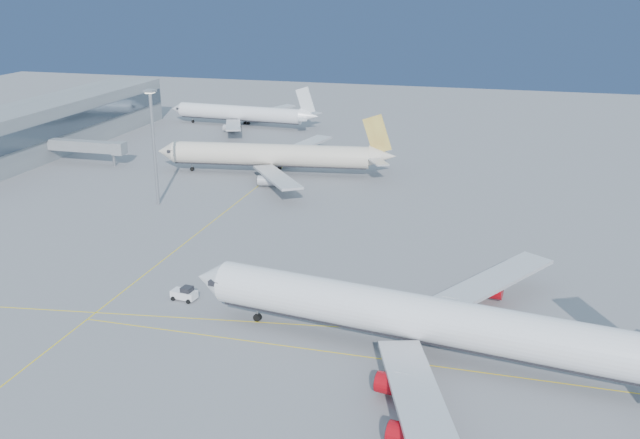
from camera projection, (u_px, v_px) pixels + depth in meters
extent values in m
plane|color=slate|center=(359.00, 311.00, 113.29)|extent=(500.00, 500.00, 0.00)
cube|color=gray|center=(50.00, 126.00, 217.15)|extent=(18.00, 110.00, 15.00)
cube|color=#3F4C59|center=(76.00, 122.00, 214.38)|extent=(0.40, 107.80, 5.00)
cube|color=gray|center=(84.00, 146.00, 201.04)|extent=(22.00, 3.00, 3.00)
cylinder|color=gray|center=(114.00, 157.00, 199.63)|extent=(0.70, 0.70, 5.20)
cube|color=gray|center=(119.00, 148.00, 198.30)|extent=(3.20, 3.60, 3.40)
cube|color=yellow|center=(372.00, 358.00, 99.25)|extent=(90.00, 0.18, 0.02)
cube|color=yellow|center=(350.00, 328.00, 107.80)|extent=(118.86, 16.88, 0.02)
cube|color=yellow|center=(204.00, 228.00, 150.65)|extent=(0.18, 140.00, 0.02)
cylinder|color=white|center=(416.00, 317.00, 98.67)|extent=(61.50, 14.98, 6.34)
cone|color=white|center=(212.00, 279.00, 111.09)|extent=(5.77, 6.98, 6.34)
cube|color=black|center=(223.00, 277.00, 110.09)|extent=(2.59, 6.21, 0.77)
cube|color=#B7B7BC|center=(419.00, 403.00, 81.72)|extent=(15.07, 31.90, 0.60)
cube|color=#B7B7BC|center=(481.00, 286.00, 112.57)|extent=(22.46, 29.39, 0.60)
cylinder|color=gray|center=(257.00, 310.00, 109.34)|extent=(0.26, 0.26, 2.51)
cylinder|color=black|center=(258.00, 317.00, 109.74)|extent=(1.30, 0.93, 1.20)
cylinder|color=gray|center=(414.00, 358.00, 95.59)|extent=(0.35, 0.35, 2.51)
cylinder|color=black|center=(413.00, 366.00, 96.00)|extent=(1.33, 1.14, 1.20)
cylinder|color=gray|center=(431.00, 329.00, 103.38)|extent=(0.35, 0.35, 2.51)
cylinder|color=black|center=(431.00, 337.00, 103.79)|extent=(1.33, 1.14, 1.20)
cylinder|color=#9C060F|center=(397.00, 385.00, 89.00)|extent=(5.58, 3.45, 2.73)
cylinder|color=#9C060F|center=(411.00, 437.00, 78.99)|extent=(5.58, 3.45, 2.73)
cylinder|color=#9C060F|center=(444.00, 308.00, 109.93)|extent=(5.58, 3.45, 2.73)
cylinder|color=#9C060F|center=(486.00, 289.00, 116.45)|extent=(5.58, 3.45, 2.73)
cylinder|color=beige|center=(270.00, 155.00, 190.93)|extent=(53.46, 12.84, 5.83)
cone|color=beige|center=(166.00, 151.00, 194.54)|extent=(5.33, 6.39, 5.83)
cone|color=beige|center=(382.00, 156.00, 186.95)|extent=(7.83, 6.44, 5.54)
cube|color=black|center=(173.00, 149.00, 194.10)|extent=(2.36, 5.70, 0.72)
cube|color=#B7B7BC|center=(277.00, 177.00, 175.75)|extent=(20.24, 26.75, 0.56)
cube|color=#B7B7BC|center=(298.00, 148.00, 205.90)|extent=(14.01, 28.82, 0.56)
cube|color=#D6BD50|center=(377.00, 134.00, 185.31)|extent=(7.85, 1.50, 10.82)
cylinder|color=gray|center=(192.00, 165.00, 194.79)|extent=(0.25, 0.25, 2.35)
cylinder|color=black|center=(192.00, 169.00, 195.17)|extent=(1.21, 0.86, 1.12)
cylinder|color=gray|center=(271.00, 172.00, 188.05)|extent=(0.33, 0.33, 2.35)
cylinder|color=black|center=(271.00, 176.00, 188.43)|extent=(1.24, 1.06, 1.12)
cylinder|color=gray|center=(277.00, 164.00, 195.82)|extent=(0.33, 0.33, 2.35)
cylinder|color=black|center=(277.00, 168.00, 196.20)|extent=(1.24, 1.06, 1.12)
cylinder|color=#B7B7BC|center=(268.00, 181.00, 179.42)|extent=(5.20, 3.18, 2.56)
cylinder|color=#B7B7BC|center=(286.00, 156.00, 204.20)|extent=(5.20, 3.18, 2.56)
cylinder|color=white|center=(240.00, 113.00, 253.00)|extent=(46.58, 8.44, 5.19)
cone|color=white|center=(177.00, 109.00, 260.88)|extent=(4.52, 5.47, 5.19)
cone|color=white|center=(309.00, 116.00, 244.57)|extent=(6.82, 5.37, 4.93)
cube|color=black|center=(181.00, 108.00, 260.15)|extent=(1.83, 5.02, 0.65)
cube|color=#B7B7BC|center=(233.00, 125.00, 239.56)|extent=(13.78, 24.99, 0.51)
cube|color=#B7B7BC|center=(266.00, 111.00, 264.70)|extent=(16.66, 24.04, 0.51)
cube|color=silver|center=(305.00, 101.00, 243.35)|extent=(7.14, 0.92, 9.80)
cylinder|color=gray|center=(193.00, 118.00, 259.95)|extent=(0.22, 0.22, 2.13)
cylinder|color=black|center=(193.00, 121.00, 260.30)|extent=(1.06, 0.72, 1.02)
cylinder|color=gray|center=(238.00, 124.00, 250.41)|extent=(0.30, 0.30, 2.13)
cylinder|color=black|center=(238.00, 127.00, 250.76)|extent=(1.08, 0.90, 1.02)
cylinder|color=gray|center=(247.00, 120.00, 257.04)|extent=(0.30, 0.30, 2.13)
cylinder|color=black|center=(247.00, 123.00, 257.38)|extent=(1.08, 0.90, 1.02)
cylinder|color=#B7B7BC|center=(230.00, 128.00, 243.17)|extent=(4.60, 2.62, 2.32)
cylinder|color=#B7B7BC|center=(257.00, 116.00, 263.84)|extent=(4.60, 2.62, 2.32)
cube|color=white|center=(184.00, 294.00, 116.94)|extent=(4.41, 2.61, 1.25)
cube|color=black|center=(187.00, 290.00, 116.40)|extent=(1.89, 1.97, 0.94)
cylinder|color=black|center=(173.00, 299.00, 116.70)|extent=(0.77, 0.46, 0.73)
cylinder|color=black|center=(180.00, 293.00, 118.61)|extent=(0.77, 0.46, 0.73)
cylinder|color=black|center=(188.00, 302.00, 115.63)|extent=(0.77, 0.46, 0.73)
cylinder|color=black|center=(196.00, 296.00, 117.54)|extent=(0.77, 0.46, 0.73)
cylinder|color=gray|center=(154.00, 149.00, 162.32)|extent=(0.74, 0.74, 26.25)
cube|color=gray|center=(150.00, 91.00, 158.04)|extent=(2.31, 2.31, 0.53)
cube|color=white|center=(150.00, 93.00, 158.17)|extent=(1.68, 1.68, 0.26)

